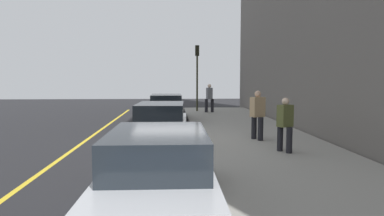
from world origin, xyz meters
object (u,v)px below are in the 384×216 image
at_px(parked_car_black, 167,108).
at_px(pedestrian_grey_coat, 209,97).
at_px(pedestrian_olive_coat, 285,123).
at_px(traffic_light_pole, 197,67).
at_px(parked_car_silver, 159,173).
at_px(pedestrian_tan_coat, 257,114).
at_px(parked_car_white, 161,124).

height_order(parked_car_black, pedestrian_grey_coat, pedestrian_grey_coat).
height_order(parked_car_black, pedestrian_olive_coat, pedestrian_olive_coat).
bearing_deg(traffic_light_pole, pedestrian_grey_coat, -138.67).
distance_m(parked_car_silver, pedestrian_olive_coat, 5.70).
bearing_deg(pedestrian_tan_coat, parked_car_silver, 153.14).
relative_size(parked_car_silver, traffic_light_pole, 1.06).
relative_size(parked_car_silver, parked_car_black, 1.04).
distance_m(parked_car_white, traffic_light_pole, 11.74).
height_order(parked_car_silver, pedestrian_tan_coat, pedestrian_tan_coat).
bearing_deg(parked_car_black, parked_car_white, 179.34).
distance_m(pedestrian_tan_coat, pedestrian_grey_coat, 10.45).
relative_size(parked_car_white, parked_car_black, 1.05).
relative_size(parked_car_silver, parked_car_white, 1.00).
bearing_deg(parked_car_black, pedestrian_grey_coat, -35.36).
relative_size(parked_car_silver, pedestrian_olive_coat, 2.85).
height_order(parked_car_silver, parked_car_black, same).
bearing_deg(traffic_light_pole, parked_car_white, 169.61).
bearing_deg(parked_car_white, pedestrian_grey_coat, -15.12).
distance_m(pedestrian_tan_coat, traffic_light_pole, 11.56).
xyz_separation_m(parked_car_white, pedestrian_grey_coat, (10.45, -2.82, 0.38)).
xyz_separation_m(parked_car_black, pedestrian_olive_coat, (-8.72, -3.74, 0.27)).
bearing_deg(pedestrian_tan_coat, parked_car_black, 27.59).
bearing_deg(pedestrian_tan_coat, parked_car_white, 90.36).
xyz_separation_m(parked_car_silver, pedestrian_tan_coat, (6.55, -3.32, 0.35)).
height_order(parked_car_white, pedestrian_grey_coat, pedestrian_grey_coat).
height_order(parked_car_white, pedestrian_tan_coat, pedestrian_tan_coat).
bearing_deg(pedestrian_olive_coat, pedestrian_tan_coat, 8.36).
height_order(parked_car_silver, pedestrian_olive_coat, pedestrian_olive_coat).
relative_size(pedestrian_grey_coat, pedestrian_olive_coat, 1.12).
relative_size(parked_car_black, pedestrian_tan_coat, 2.53).
bearing_deg(pedestrian_tan_coat, pedestrian_olive_coat, -171.64).
bearing_deg(pedestrian_grey_coat, pedestrian_olive_coat, -175.48).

